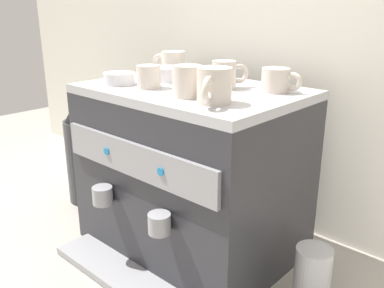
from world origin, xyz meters
The scene contains 13 objects.
ground_plane centered at (0.00, 0.00, 0.00)m, with size 4.00×4.00×0.00m, color #9E998E.
tiled_backsplash_wall centered at (0.00, 0.33, 0.54)m, with size 2.80×0.03×1.08m, color silver.
espresso_machine centered at (0.00, 0.00, 0.24)m, with size 0.60×0.53×0.49m.
ceramic_cup_0 centered at (0.21, 0.10, 0.52)m, with size 0.11×0.07×0.06m.
ceramic_cup_1 centered at (0.17, -0.11, 0.53)m, with size 0.08×0.12×0.08m.
ceramic_cup_2 centered at (-0.08, -0.09, 0.52)m, with size 0.10×0.07×0.06m.
ceramic_cup_3 centered at (0.08, 0.05, 0.53)m, with size 0.07×0.10×0.07m.
ceramic_cup_4 centered at (-0.20, 0.12, 0.53)m, with size 0.12×0.08×0.07m.
ceramic_cup_5 centered at (0.08, -0.10, 0.53)m, with size 0.07×0.11×0.08m.
ceramic_bowl_0 centered at (-0.18, -0.11, 0.51)m, with size 0.09×0.09×0.03m.
ceramic_bowl_1 centered at (-0.12, 0.04, 0.51)m, with size 0.11×0.11×0.04m.
coffee_grinder centered at (-0.50, -0.03, 0.20)m, with size 0.16×0.16×0.42m.
milk_pitcher centered at (0.41, -0.01, 0.08)m, with size 0.09×0.09×0.16m, color #B7B7BC.
Camera 1 is at (0.77, -0.84, 0.71)m, focal length 39.03 mm.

